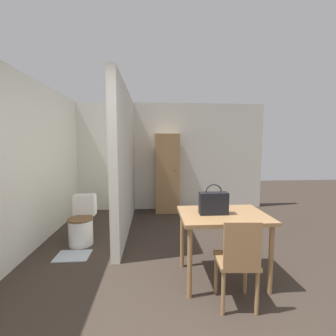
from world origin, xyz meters
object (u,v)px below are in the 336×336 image
(toilet, at_px, (82,224))
(handbag, at_px, (214,203))
(wooden_chair, at_px, (238,260))
(wooden_cabinet, at_px, (167,173))
(dining_table, at_px, (223,222))

(toilet, bearing_deg, handbag, -32.21)
(wooden_chair, relative_size, wooden_cabinet, 0.49)
(wooden_cabinet, bearing_deg, handbag, -82.90)
(handbag, bearing_deg, wooden_chair, -75.35)
(dining_table, distance_m, wooden_cabinet, 2.72)
(wooden_chair, relative_size, handbag, 2.59)
(toilet, bearing_deg, dining_table, -30.20)
(wooden_cabinet, bearing_deg, wooden_chair, -81.81)
(wooden_chair, bearing_deg, dining_table, 94.15)
(toilet, height_order, handbag, handbag)
(dining_table, bearing_deg, toilet, 149.80)
(dining_table, distance_m, toilet, 2.21)
(handbag, distance_m, wooden_cabinet, 2.71)
(handbag, bearing_deg, dining_table, 9.28)
(dining_table, relative_size, wooden_cabinet, 0.54)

